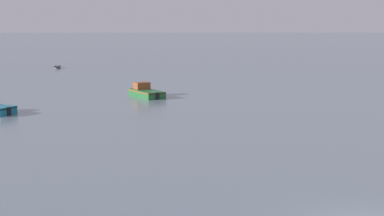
{
  "coord_description": "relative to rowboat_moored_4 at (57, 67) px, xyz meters",
  "views": [
    {
      "loc": [
        -7.14,
        -18.41,
        7.1
      ],
      "look_at": [
        -5.23,
        26.44,
        0.33
      ],
      "focal_mm": 52.89,
      "sensor_mm": 36.0,
      "label": 1
    }
  ],
  "objects": [
    {
      "name": "rowboat_moored_4",
      "position": [
        0.0,
        0.0,
        0.0
      ],
      "size": [
        1.2,
        2.95,
        0.46
      ],
      "rotation": [
        0.0,
        0.0,
        4.79
      ],
      "color": "gray",
      "rests_on": "ground"
    },
    {
      "name": "motorboat_moored_2",
      "position": [
        15.02,
        -34.98,
        0.18
      ],
      "size": [
        4.11,
        5.49,
        2.0
      ],
      "rotation": [
        0.0,
        0.0,
        2.07
      ],
      "color": "#23602D",
      "rests_on": "ground"
    }
  ]
}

